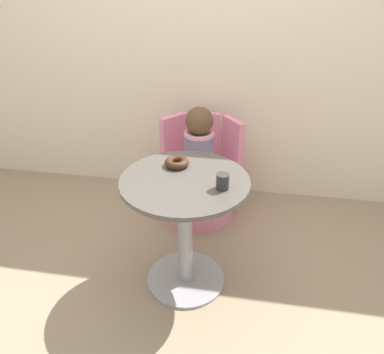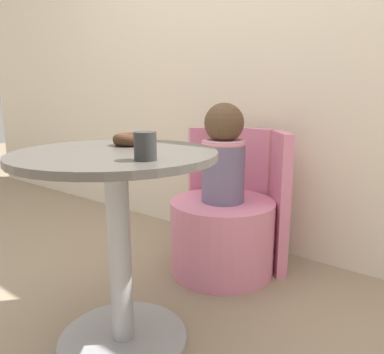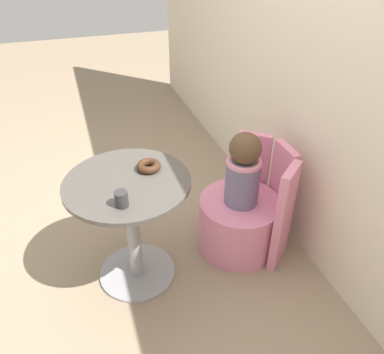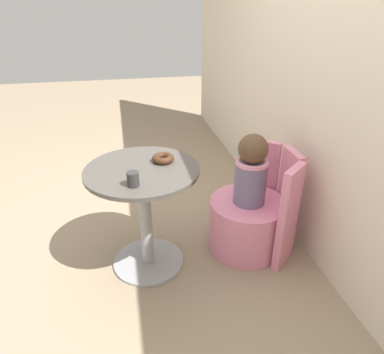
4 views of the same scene
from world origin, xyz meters
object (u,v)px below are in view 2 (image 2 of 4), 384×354
Objects in this scene: round_table at (118,216)px; tub_chair at (222,236)px; donut at (131,139)px; child_figure at (223,154)px; cup at (145,146)px.

round_table is 0.76m from tub_chair.
tub_chair is 0.78m from donut.
child_figure is (0.00, 0.00, 0.42)m from tub_chair.
cup reaches higher than tub_chair.
donut is at bearing -93.86° from child_figure.
cup is at bearing -15.97° from round_table.
child_figure is at bearing 107.11° from cup.
cup is at bearing -72.89° from tub_chair.
donut is (-0.07, 0.14, 0.24)m from round_table.
child_figure reaches higher than tub_chair.
cup is (0.23, -0.76, 0.14)m from child_figure.
child_figure is at bearing 92.62° from round_table.
round_table is 5.30× the size of donut.
tub_chair is 1.09× the size of child_figure.
tub_chair is 6.45× the size of cup.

